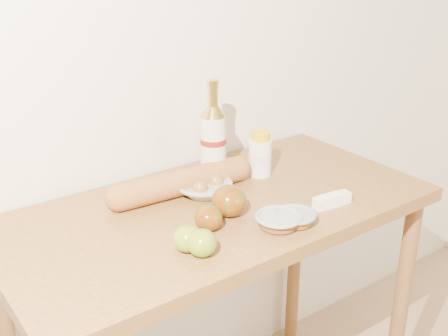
{
  "coord_description": "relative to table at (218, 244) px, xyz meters",
  "views": [
    {
      "loc": [
        -0.8,
        0.05,
        1.59
      ],
      "look_at": [
        0.0,
        1.15,
        1.02
      ],
      "focal_mm": 45.0,
      "sensor_mm": 36.0,
      "label": 1
    }
  ],
  "objects": [
    {
      "name": "apple_redgreen_front",
      "position": [
        -0.1,
        -0.1,
        0.16
      ],
      "size": [
        0.09,
        0.09,
        0.07
      ],
      "rotation": [
        0.0,
        0.0,
        -0.4
      ],
      "color": "#840707",
      "rests_on": "table"
    },
    {
      "name": "apple_extra",
      "position": [
        -0.18,
        -0.19,
        0.16
      ],
      "size": [
        0.09,
        0.09,
        0.07
      ],
      "rotation": [
        0.0,
        0.0,
        -0.39
      ],
      "color": "#A19D20",
      "rests_on": "table"
    },
    {
      "name": "bourbon_bottle",
      "position": [
        0.08,
        0.14,
        0.25
      ],
      "size": [
        0.1,
        0.1,
        0.31
      ],
      "rotation": [
        0.0,
        0.0,
        -0.41
      ],
      "color": "beige",
      "rests_on": "table"
    },
    {
      "name": "syrup_bowl",
      "position": [
        0.1,
        -0.2,
        0.14
      ],
      "size": [
        0.15,
        0.15,
        0.03
      ],
      "rotation": [
        0.0,
        0.0,
        0.42
      ],
      "color": "gray",
      "rests_on": "table"
    },
    {
      "name": "apple_yellowgreen",
      "position": [
        -0.2,
        -0.15,
        0.16
      ],
      "size": [
        0.09,
        0.09,
        0.07
      ],
      "rotation": [
        0.0,
        0.0,
        -0.39
      ],
      "color": "#A19D20",
      "rests_on": "table"
    },
    {
      "name": "cream_bottle",
      "position": [
        0.23,
        0.09,
        0.19
      ],
      "size": [
        0.09,
        0.09,
        0.14
      ],
      "rotation": [
        0.0,
        0.0,
        -0.27
      ],
      "color": "white",
      "rests_on": "table"
    },
    {
      "name": "table",
      "position": [
        0.0,
        0.0,
        0.0
      ],
      "size": [
        1.2,
        0.6,
        0.9
      ],
      "color": "olive",
      "rests_on": "ground"
    },
    {
      "name": "back_wall",
      "position": [
        0.0,
        0.33,
        0.52
      ],
      "size": [
        3.5,
        0.02,
        2.6
      ],
      "primitive_type": "cube",
      "color": "silver",
      "rests_on": "ground"
    },
    {
      "name": "egg_bowl",
      "position": [
        0.01,
        0.08,
        0.15
      ],
      "size": [
        0.19,
        0.19,
        0.06
      ],
      "rotation": [
        0.0,
        0.0,
        0.17
      ],
      "color": "#92A09B",
      "rests_on": "table"
    },
    {
      "name": "sugar_bowl",
      "position": [
        0.05,
        -0.19,
        0.14
      ],
      "size": [
        0.13,
        0.13,
        0.03
      ],
      "rotation": [
        0.0,
        0.0,
        0.1
      ],
      "color": "gray",
      "rests_on": "table"
    },
    {
      "name": "baguette",
      "position": [
        -0.04,
        0.11,
        0.16
      ],
      "size": [
        0.46,
        0.11,
        0.08
      ],
      "rotation": [
        0.0,
        0.0,
        -0.07
      ],
      "color": "#B37036",
      "rests_on": "table"
    },
    {
      "name": "butter_stick",
      "position": [
        0.25,
        -0.19,
        0.14
      ],
      "size": [
        0.12,
        0.04,
        0.03
      ],
      "rotation": [
        0.0,
        0.0,
        -0.1
      ],
      "color": "#FFFBC5",
      "rests_on": "table"
    },
    {
      "name": "apple_redgreen_right",
      "position": [
        -0.01,
        -0.07,
        0.17
      ],
      "size": [
        0.12,
        0.12,
        0.09
      ],
      "rotation": [
        0.0,
        0.0,
        -0.41
      ],
      "color": "maroon",
      "rests_on": "table"
    }
  ]
}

